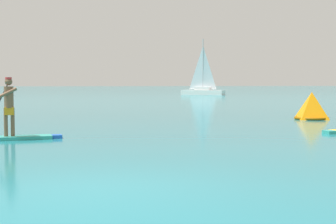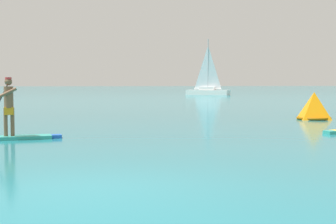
# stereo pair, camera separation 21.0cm
# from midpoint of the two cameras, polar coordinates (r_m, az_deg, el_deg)

# --- Properties ---
(ground) EXTENTS (440.00, 440.00, 0.00)m
(ground) POSITION_cam_midpoint_polar(r_m,az_deg,el_deg) (7.66, -8.91, -8.87)
(ground) COLOR #1E727F
(paddleboarder_mid_center) EXTENTS (2.95, 0.89, 1.81)m
(paddleboarder_mid_center) POSITION_cam_midpoint_polar(r_m,az_deg,el_deg) (14.90, -17.36, -1.37)
(paddleboarder_mid_center) COLOR teal
(paddleboarder_mid_center) RESTS_ON ground
(race_marker_buoy) EXTENTS (1.73, 1.73, 1.21)m
(race_marker_buoy) POSITION_cam_midpoint_polar(r_m,az_deg,el_deg) (22.93, 16.55, 0.52)
(race_marker_buoy) COLOR orange
(race_marker_buoy) RESTS_ON ground
(sailboat_right_horizon) EXTENTS (5.45, 4.52, 7.28)m
(sailboat_right_horizon) POSITION_cam_midpoint_polar(r_m,az_deg,el_deg) (65.45, 4.66, 2.76)
(sailboat_right_horizon) COLOR white
(sailboat_right_horizon) RESTS_ON ground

